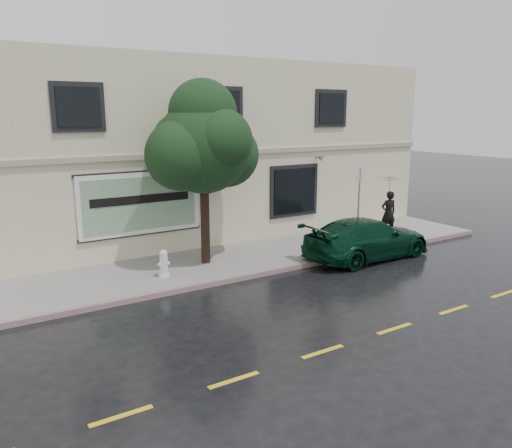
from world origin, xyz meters
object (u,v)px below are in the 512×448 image
street_tree (203,147)px  fire_hydrant (164,264)px  car (367,238)px  pedestrian (388,213)px

street_tree → fire_hydrant: (-1.75, -0.68, -3.40)m
car → pedestrian: 3.28m
car → street_tree: size_ratio=0.92×
street_tree → car: bearing=-21.7°
car → fire_hydrant: size_ratio=5.75×
street_tree → fire_hydrant: bearing=-158.6°
pedestrian → fire_hydrant: (-9.82, -0.26, -0.48)m
fire_hydrant → pedestrian: bearing=-16.1°
pedestrian → street_tree: (-8.07, 0.42, 2.93)m
car → fire_hydrant: (-7.02, 1.42, -0.15)m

